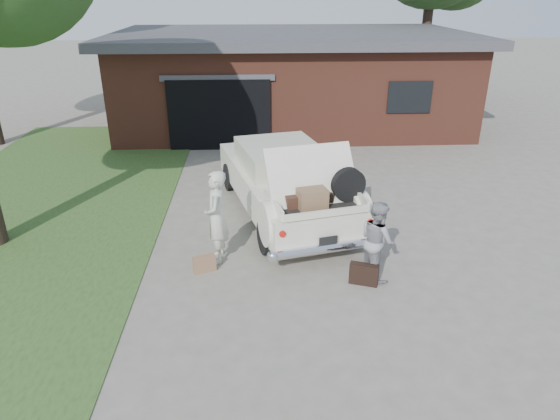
{
  "coord_description": "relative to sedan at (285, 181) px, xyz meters",
  "views": [
    {
      "loc": [
        -0.45,
        -7.58,
        4.77
      ],
      "look_at": [
        0.0,
        0.6,
        1.1
      ],
      "focal_mm": 32.0,
      "sensor_mm": 36.0,
      "label": 1
    }
  ],
  "objects": [
    {
      "name": "woman_right",
      "position": [
        1.43,
        -2.85,
        -0.06
      ],
      "size": [
        0.73,
        0.83,
        1.45
      ],
      "primitive_type": "imported",
      "rotation": [
        0.0,
        0.0,
        1.88
      ],
      "color": "gray",
      "rests_on": "ground"
    },
    {
      "name": "sedan",
      "position": [
        0.0,
        0.0,
        0.0
      ],
      "size": [
        3.25,
        5.65,
        2.02
      ],
      "rotation": [
        0.0,
        0.0,
        0.24
      ],
      "color": "white",
      "rests_on": "ground"
    },
    {
      "name": "grass_strip",
      "position": [
        -5.74,
        0.1,
        -0.77
      ],
      "size": [
        6.0,
        16.0,
        0.02
      ],
      "primitive_type": "cube",
      "color": "#2D4C1E",
      "rests_on": "ground"
    },
    {
      "name": "suitcase_right",
      "position": [
        1.18,
        -3.1,
        -0.59
      ],
      "size": [
        0.53,
        0.32,
        0.39
      ],
      "primitive_type": "cube",
      "rotation": [
        0.0,
        0.0,
        -0.35
      ],
      "color": "black",
      "rests_on": "ground"
    },
    {
      "name": "house",
      "position": [
        0.74,
        8.57,
        0.89
      ],
      "size": [
        12.8,
        7.8,
        3.3
      ],
      "color": "brown",
      "rests_on": "ground"
    },
    {
      "name": "suitcase_left",
      "position": [
        -1.64,
        -2.53,
        -0.62
      ],
      "size": [
        0.43,
        0.27,
        0.32
      ],
      "primitive_type": "cube",
      "rotation": [
        0.0,
        0.0,
        0.35
      ],
      "color": "#9B6C4E",
      "rests_on": "ground"
    },
    {
      "name": "ground",
      "position": [
        -0.24,
        -2.9,
        -0.78
      ],
      "size": [
        90.0,
        90.0,
        0.0
      ],
      "primitive_type": "plane",
      "color": "gray",
      "rests_on": "ground"
    },
    {
      "name": "woman_left",
      "position": [
        -1.41,
        -2.09,
        0.11
      ],
      "size": [
        0.43,
        0.65,
        1.78
      ],
      "primitive_type": "imported",
      "rotation": [
        0.0,
        0.0,
        -1.58
      ],
      "color": "beige",
      "rests_on": "ground"
    }
  ]
}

